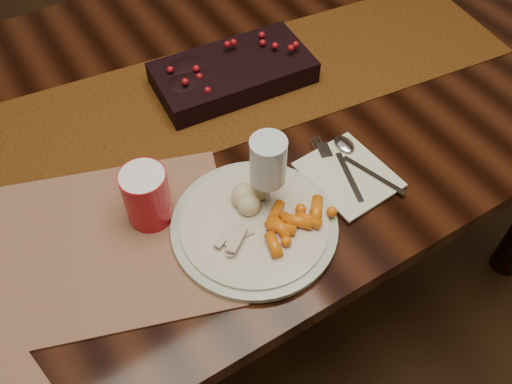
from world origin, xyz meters
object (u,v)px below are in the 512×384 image
mashed_potatoes (246,191)px  red_cup (147,196)px  centerpiece (233,70)px  dinner_plate (254,225)px  dining_table (208,214)px  placemat_main (97,245)px  napkin (348,175)px  baby_carrots (294,224)px  wine_glass (268,177)px  turkey_shreds (238,238)px

mashed_potatoes → red_cup: 0.16m
centerpiece → dinner_plate: bearing=-114.8°
dining_table → placemat_main: size_ratio=4.08×
napkin → red_cup: (-0.34, 0.11, 0.05)m
napkin → baby_carrots: bearing=-166.0°
dining_table → wine_glass: (-0.01, -0.29, 0.46)m
centerpiece → napkin: (0.05, -0.33, -0.03)m
baby_carrots → turkey_shreds: 0.09m
mashed_potatoes → napkin: 0.20m
turkey_shreds → dinner_plate: bearing=22.1°
placemat_main → napkin: napkin is taller
centerpiece → napkin: bearing=-82.1°
placemat_main → mashed_potatoes: (0.25, -0.06, 0.04)m
napkin → mashed_potatoes: bearing=164.2°
placemat_main → red_cup: red_cup is taller
baby_carrots → wine_glass: wine_glass is taller
dinner_plate → mashed_potatoes: size_ratio=3.28×
dining_table → red_cup: 0.51m
turkey_shreds → napkin: turkey_shreds is taller
dining_table → napkin: napkin is taller
napkin → dining_table: bearing=111.7°
dinner_plate → red_cup: 0.18m
dining_table → dinner_plate: 0.50m
dining_table → napkin: (0.15, -0.31, 0.38)m
centerpiece → mashed_potatoes: centerpiece is taller
dinner_plate → baby_carrots: baby_carrots is taller
dinner_plate → baby_carrots: size_ratio=2.35×
baby_carrots → wine_glass: size_ratio=0.72×
dining_table → mashed_potatoes: bearing=-98.7°
placemat_main → napkin: size_ratio=2.75×
dinner_plate → turkey_shreds: size_ratio=4.31×
dinner_plate → mashed_potatoes: mashed_potatoes is taller
turkey_shreds → mashed_potatoes: bearing=49.9°
turkey_shreds → red_cup: size_ratio=0.61×
centerpiece → dining_table: bearing=-168.2°
dining_table → placemat_main: placemat_main is taller
dinner_plate → mashed_potatoes: 0.06m
centerpiece → red_cup: bearing=-142.4°
mashed_potatoes → turkey_shreds: size_ratio=1.31×
centerpiece → red_cup: size_ratio=3.03×
dining_table → centerpiece: 0.42m
placemat_main → wine_glass: (0.28, -0.08, 0.08)m
placemat_main → wine_glass: wine_glass is taller
placemat_main → napkin: bearing=6.0°
turkey_shreds → napkin: 0.25m
centerpiece → placemat_main: (-0.40, -0.23, -0.03)m
baby_carrots → mashed_potatoes: size_ratio=1.40×
placemat_main → turkey_shreds: bearing=-13.4°
baby_carrots → red_cup: 0.24m
placemat_main → turkey_shreds: (0.20, -0.12, 0.02)m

